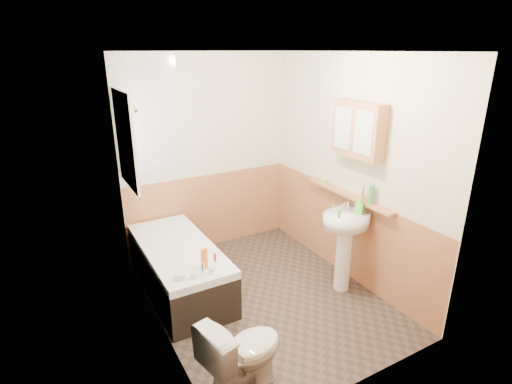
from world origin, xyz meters
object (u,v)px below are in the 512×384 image
pine_shelf (348,195)px  bathtub (179,267)px  toilet (243,354)px  medicine_cabinet (358,130)px  sink (345,236)px

pine_shelf → bathtub: bearing=160.5°
pine_shelf → toilet: bearing=-152.6°
pine_shelf → medicine_cabinet: medicine_cabinet is taller
bathtub → pine_shelf: (1.77, -0.63, 0.72)m
pine_shelf → medicine_cabinet: 0.75m
toilet → sink: 1.78m
bathtub → toilet: bearing=-91.1°
sink → pine_shelf: same height
sink → pine_shelf: (0.20, 0.23, 0.36)m
toilet → medicine_cabinet: bearing=-77.8°
bathtub → pine_shelf: pine_shelf is taller
sink → pine_shelf: bearing=47.3°
sink → toilet: bearing=-157.3°
toilet → medicine_cabinet: (1.77, 0.82, 1.41)m
toilet → pine_shelf: (1.80, 0.93, 0.67)m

